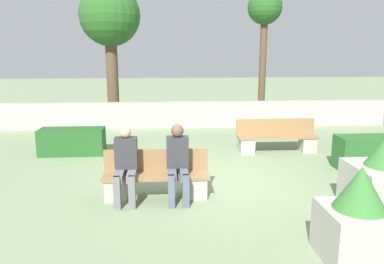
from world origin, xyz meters
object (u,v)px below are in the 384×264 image
object	(u,v)px
tree_leftmost	(110,19)
planter_corner_left	(358,220)
bench_left_side	(277,139)
person_seated_woman	(126,162)
tree_center_left	(265,14)
bench_front	(156,180)
person_seated_man	(178,160)

from	to	relation	value
tree_leftmost	planter_corner_left	bearing A→B (deg)	-66.90
bench_left_side	person_seated_woman	world-z (taller)	person_seated_woman
tree_leftmost	tree_center_left	world-z (taller)	tree_leftmost
person_seated_woman	bench_front	bearing A→B (deg)	15.50
bench_front	tree_center_left	size ratio (longest dim) A/B	0.39
person_seated_man	planter_corner_left	world-z (taller)	person_seated_man
planter_corner_left	tree_leftmost	size ratio (longest dim) A/B	0.25
person_seated_woman	planter_corner_left	size ratio (longest dim) A/B	1.08
person_seated_woman	planter_corner_left	xyz separation A→B (m)	(3.00, -2.08, -0.18)
bench_left_side	tree_leftmost	distance (m)	7.57
person_seated_man	tree_leftmost	distance (m)	8.65
person_seated_man	planter_corner_left	bearing A→B (deg)	-44.56
bench_front	tree_leftmost	distance (m)	8.59
bench_front	person_seated_woman	size ratio (longest dim) A/B	1.43
person_seated_woman	tree_center_left	distance (m)	9.55
person_seated_man	tree_center_left	xyz separation A→B (m)	(3.47, 7.89, 3.14)
tree_leftmost	person_seated_woman	bearing A→B (deg)	-81.03
bench_front	planter_corner_left	xyz separation A→B (m)	(2.49, -2.22, 0.21)
planter_corner_left	person_seated_woman	bearing A→B (deg)	145.25
planter_corner_left	tree_center_left	world-z (taller)	tree_center_left
bench_left_side	tree_leftmost	world-z (taller)	tree_leftmost
bench_front	bench_left_side	world-z (taller)	same
person_seated_woman	tree_leftmost	bearing A→B (deg)	98.97
person_seated_woman	person_seated_man	bearing A→B (deg)	0.22
tree_center_left	person_seated_man	bearing A→B (deg)	-113.74
person_seated_man	tree_center_left	bearing A→B (deg)	66.26
bench_left_side	tree_leftmost	size ratio (longest dim) A/B	0.42
person_seated_man	person_seated_woman	xyz separation A→B (m)	(-0.88, -0.00, -0.02)
bench_front	planter_corner_left	world-z (taller)	planter_corner_left
person_seated_man	tree_center_left	size ratio (longest dim) A/B	0.28
person_seated_man	tree_leftmost	world-z (taller)	tree_leftmost
bench_left_side	person_seated_woman	xyz separation A→B (m)	(-3.53, -3.02, 0.38)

